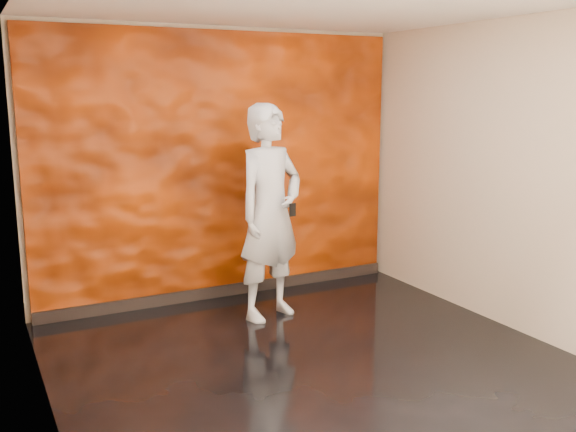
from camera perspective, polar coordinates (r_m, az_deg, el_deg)
The scene contains 5 objects.
room at distance 4.93m, azimuth 2.47°, elevation 2.21°, with size 4.02×4.02×2.81m.
feature_wall at distance 6.69m, azimuth -5.84°, elevation 4.34°, with size 3.90×0.06×2.75m, color #CF4203.
baseboard at distance 6.94m, azimuth -5.51°, elevation -6.58°, with size 3.90×0.04×0.12m, color black.
man at distance 6.07m, azimuth -1.60°, elevation 0.31°, with size 0.75×0.49×2.05m, color #A3A8B2.
phone at distance 5.86m, azimuth 0.41°, elevation 0.55°, with size 0.07×0.01×0.12m, color black.
Camera 1 is at (-2.41, -4.24, 2.16)m, focal length 40.00 mm.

